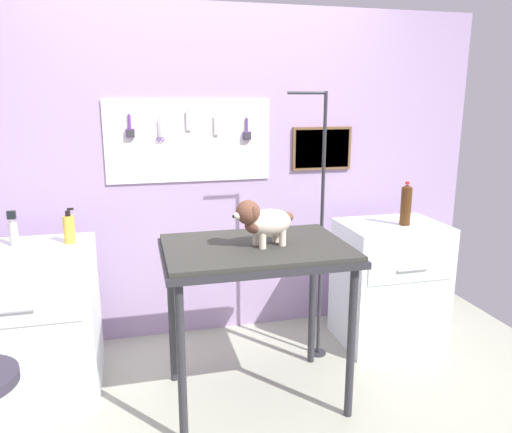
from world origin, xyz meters
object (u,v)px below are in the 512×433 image
object	(u,v)px
cabinet_right	(389,283)
grooming_table	(256,261)
counter_left	(24,323)
soda_bottle	(406,205)
grooming_arm	(320,239)
dog	(263,221)

from	to	relation	value
cabinet_right	grooming_table	bearing A→B (deg)	-157.13
counter_left	soda_bottle	xyz separation A→B (m)	(2.41, 0.03, 0.56)
counter_left	cabinet_right	xyz separation A→B (m)	(2.35, 0.08, -0.01)
grooming_arm	counter_left	size ratio (longest dim) A/B	1.98
dog	cabinet_right	size ratio (longest dim) A/B	0.41
grooming_table	dog	bearing A→B (deg)	-48.69
cabinet_right	dog	bearing A→B (deg)	-155.05
cabinet_right	soda_bottle	world-z (taller)	soda_bottle
grooming_table	cabinet_right	size ratio (longest dim) A/B	1.18
grooming_table	grooming_arm	distance (m)	0.64
grooming_table	dog	distance (m)	0.23
counter_left	cabinet_right	distance (m)	2.35
grooming_arm	dog	distance (m)	0.68
grooming_table	counter_left	size ratio (longest dim) A/B	1.15
grooming_table	dog	xyz separation A→B (m)	(0.03, -0.03, 0.23)
grooming_arm	soda_bottle	world-z (taller)	grooming_arm
grooming_arm	dog	size ratio (longest dim) A/B	4.92
grooming_arm	soda_bottle	bearing A→B (deg)	2.80
grooming_table	soda_bottle	size ratio (longest dim) A/B	3.42
grooming_arm	cabinet_right	size ratio (longest dim) A/B	2.02
cabinet_right	grooming_arm	bearing A→B (deg)	-171.79
grooming_arm	cabinet_right	bearing A→B (deg)	8.21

